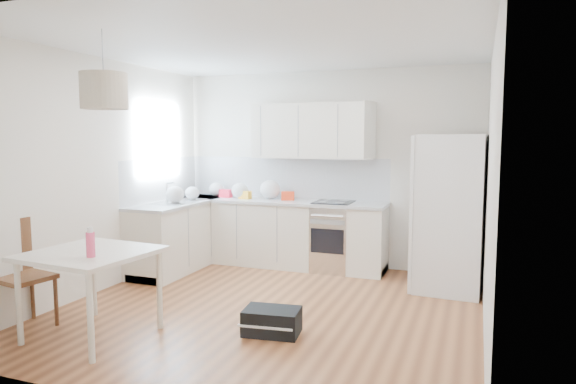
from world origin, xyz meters
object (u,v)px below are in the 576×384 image
object	(u,v)px
refrigerator	(452,213)
dining_table	(91,261)
dining_chair	(25,275)
gym_bag	(272,321)

from	to	relation	value
refrigerator	dining_table	world-z (taller)	refrigerator
dining_table	dining_chair	distance (m)	0.75
refrigerator	gym_bag	size ratio (longest dim) A/B	3.62
dining_table	dining_chair	world-z (taller)	dining_chair
dining_table	gym_bag	world-z (taller)	dining_table
dining_chair	gym_bag	xyz separation A→B (m)	(2.21, 0.67, -0.39)
dining_chair	gym_bag	world-z (taller)	dining_chair
dining_chair	refrigerator	bearing A→B (deg)	46.58
dining_table	dining_chair	xyz separation A→B (m)	(-0.72, -0.05, -0.19)
refrigerator	gym_bag	bearing A→B (deg)	-121.23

